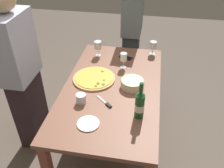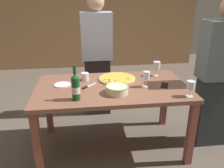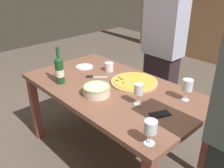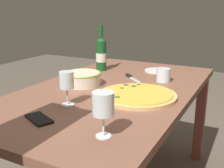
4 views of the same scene
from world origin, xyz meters
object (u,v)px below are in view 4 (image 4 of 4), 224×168
Objects in this scene: wine_glass_by_bottle at (67,81)px; cell_phone at (39,119)px; pizza at (137,95)px; cup_amber at (163,75)px; wine_bottle at (101,53)px; wine_glass_far_left at (103,105)px; serving_bowl at (83,78)px; dining_table at (112,103)px; side_plate at (157,71)px; pizza_knife at (131,77)px.

cell_phone is (0.20, 0.00, -0.12)m from wine_glass_by_bottle.
pizza is at bearing 136.87° from wine_glass_by_bottle.
cup_amber is at bearing 175.77° from pizza.
wine_glass_by_bottle is at bearing -156.50° from cell_phone.
wine_glass_by_bottle is at bearing 17.36° from wine_bottle.
wine_glass_far_left reaches higher than cup_amber.
serving_bowl is at bearing -142.84° from cell_phone.
pizza is at bearing 67.06° from dining_table.
wine_glass_by_bottle reaches higher than pizza.
cup_amber reaches higher than dining_table.
side_plate is (-1.08, -0.16, -0.12)m from wine_glass_far_left.
pizza is 0.54m from cell_phone.
wine_glass_by_bottle is at bearing -10.12° from side_plate.
cup_amber is at bearing 126.54° from serving_bowl.
wine_glass_by_bottle is 0.96× the size of wine_glass_far_left.
pizza_knife is at bearing -161.35° from cell_phone.
pizza is at bearing 9.06° from side_plate.
pizza_knife reaches higher than side_plate.
wine_glass_far_left is at bearing 56.70° from wine_glass_by_bottle.
cup_amber is (0.09, 0.50, -0.08)m from wine_bottle.
side_plate is (-0.16, 0.38, -0.12)m from wine_bottle.
wine_glass_by_bottle reaches higher than cup_amber.
dining_table is 0.23m from serving_bowl.
dining_table is at bearing -1.75° from pizza_knife.
pizza_knife is at bearing -151.40° from pizza.
wine_glass_by_bottle is at bearing 21.67° from serving_bowl.
side_plate is at bearing -164.89° from cell_phone.
cell_phone is 0.88× the size of pizza_knife.
wine_bottle reaches higher than cell_phone.
wine_glass_far_left reaches higher than pizza.
pizza is 2.40× the size of wine_glass_far_left.
dining_table is 7.15× the size of serving_bowl.
dining_table is 9.57× the size of wine_glass_by_bottle.
cup_amber is at bearing -175.15° from cell_phone.
wine_bottle is 1.07m from wine_glass_far_left.
dining_table is at bearing -155.17° from wine_glass_far_left.
cup_amber reaches higher than serving_bowl.
wine_bottle is 0.43m from side_plate.
pizza is at bearing 28.60° from pizza_knife.
wine_bottle is at bearing -142.31° from dining_table.
wine_glass_by_bottle is at bearing -9.54° from dining_table.
wine_glass_by_bottle is 1.16× the size of cell_phone.
cup_amber is 0.49× the size of side_plate.
side_plate is at bearing 169.49° from dining_table.
pizza is 0.50m from wine_glass_far_left.
wine_bottle is at bearing -110.48° from pizza_knife.
serving_bowl is 1.29× the size of wine_glass_far_left.
serving_bowl is 1.34× the size of wine_glass_by_bottle.
wine_bottle is 0.96m from cell_phone.
wine_glass_far_left reaches higher than side_plate.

